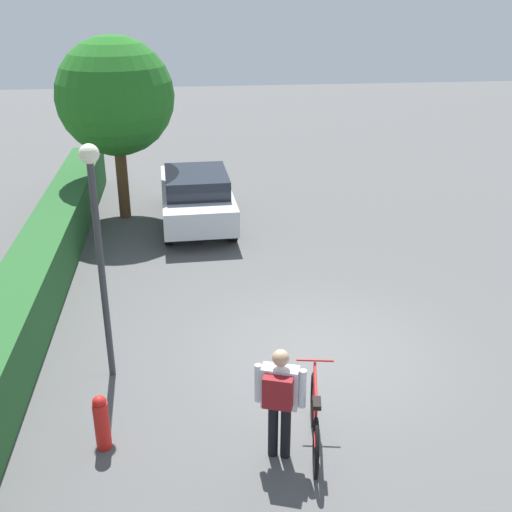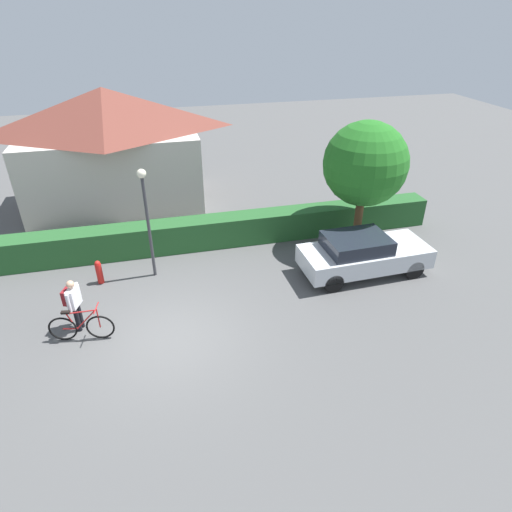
# 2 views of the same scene
# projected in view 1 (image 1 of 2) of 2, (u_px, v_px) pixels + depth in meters

# --- Properties ---
(ground_plane) EXTENTS (60.00, 60.00, 0.00)m
(ground_plane) POSITION_uv_depth(u_px,v_px,m) (318.00, 352.00, 10.42)
(ground_plane) COLOR #4F4F4F
(hedge_row) EXTENTS (20.95, 0.90, 1.08)m
(hedge_row) POSITION_uv_depth(u_px,v_px,m) (5.00, 342.00, 9.67)
(hedge_row) COLOR #255729
(hedge_row) RESTS_ON ground
(parked_car_near) EXTENTS (4.26, 1.84, 1.40)m
(parked_car_near) POSITION_uv_depth(u_px,v_px,m) (196.00, 195.00, 15.79)
(parked_car_near) COLOR silver
(parked_car_near) RESTS_ON ground
(bicycle) EXTENTS (1.71, 0.50, 1.02)m
(bicycle) POSITION_uv_depth(u_px,v_px,m) (315.00, 420.00, 8.13)
(bicycle) COLOR black
(bicycle) RESTS_ON ground
(person_rider) EXTENTS (0.46, 0.62, 1.58)m
(person_rider) POSITION_uv_depth(u_px,v_px,m) (280.00, 396.00, 7.73)
(person_rider) COLOR black
(person_rider) RESTS_ON ground
(street_lamp) EXTENTS (0.28, 0.28, 3.66)m
(street_lamp) POSITION_uv_depth(u_px,v_px,m) (97.00, 230.00, 8.87)
(street_lamp) COLOR #38383D
(street_lamp) RESTS_ON ground
(tree_kerbside) EXTENTS (2.89, 2.89, 4.56)m
(tree_kerbside) POSITION_uv_depth(u_px,v_px,m) (115.00, 97.00, 15.28)
(tree_kerbside) COLOR brown
(tree_kerbside) RESTS_ON ground
(fire_hydrant) EXTENTS (0.20, 0.20, 0.81)m
(fire_hydrant) POSITION_uv_depth(u_px,v_px,m) (102.00, 422.00, 8.10)
(fire_hydrant) COLOR red
(fire_hydrant) RESTS_ON ground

